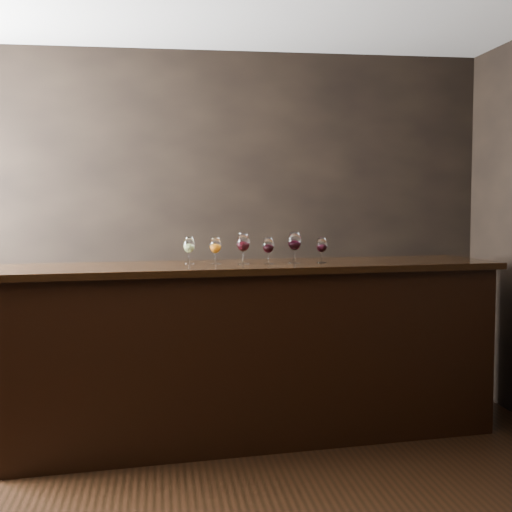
{
  "coord_description": "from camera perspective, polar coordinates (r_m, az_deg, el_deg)",
  "views": [
    {
      "loc": [
        -0.14,
        -3.52,
        1.57
      ],
      "look_at": [
        0.5,
        1.14,
        1.23
      ],
      "focal_mm": 50.0,
      "sensor_mm": 36.0,
      "label": 1
    }
  ],
  "objects": [
    {
      "name": "glass_red_a",
      "position": [
        4.68,
        -1.03,
        1.04
      ],
      "size": [
        0.09,
        0.09,
        0.2
      ],
      "color": "white",
      "rests_on": "bar_top"
    },
    {
      "name": "glass_red_c",
      "position": [
        4.76,
        3.1,
        1.13
      ],
      "size": [
        0.09,
        0.09,
        0.21
      ],
      "color": "white",
      "rests_on": "bar_top"
    },
    {
      "name": "glass_red_b",
      "position": [
        4.7,
        0.99,
        0.82
      ],
      "size": [
        0.08,
        0.08,
        0.18
      ],
      "color": "white",
      "rests_on": "bar_top"
    },
    {
      "name": "glass_red_d",
      "position": [
        4.79,
        5.28,
        0.84
      ],
      "size": [
        0.07,
        0.07,
        0.17
      ],
      "color": "white",
      "rests_on": "bar_top"
    },
    {
      "name": "room_shell",
      "position": [
        3.64,
        -9.36,
        7.88
      ],
      "size": [
        5.02,
        4.52,
        2.81
      ],
      "color": "black",
      "rests_on": "ground"
    },
    {
      "name": "bar_counter",
      "position": [
        4.81,
        -0.4,
        -7.89
      ],
      "size": [
        3.31,
        1.11,
        1.14
      ],
      "primitive_type": "cube",
      "rotation": [
        0.0,
        0.0,
        0.13
      ],
      "color": "black",
      "rests_on": "ground"
    },
    {
      "name": "glass_amber",
      "position": [
        4.69,
        -3.27,
        0.83
      ],
      "size": [
        0.08,
        0.08,
        0.18
      ],
      "color": "white",
      "rests_on": "bar_top"
    },
    {
      "name": "back_bar_shelf",
      "position": [
        5.69,
        -11.95,
        -7.84
      ],
      "size": [
        2.21,
        0.4,
        0.8
      ],
      "primitive_type": "cube",
      "color": "black",
      "rests_on": "ground"
    },
    {
      "name": "glass_white",
      "position": [
        4.72,
        -5.38,
        0.84
      ],
      "size": [
        0.08,
        0.08,
        0.18
      ],
      "color": "white",
      "rests_on": "bar_top"
    },
    {
      "name": "bar_top",
      "position": [
        4.72,
        -0.4,
        -0.87
      ],
      "size": [
        3.42,
        1.2,
        0.04
      ],
      "primitive_type": "cube",
      "rotation": [
        0.0,
        0.0,
        0.13
      ],
      "color": "black",
      "rests_on": "bar_counter"
    }
  ]
}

